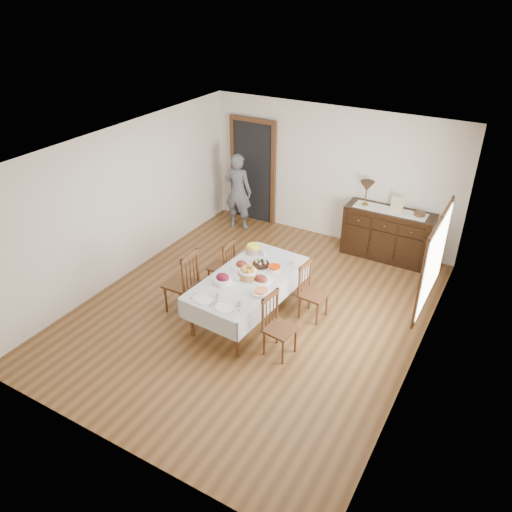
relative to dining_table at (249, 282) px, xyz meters
The scene contains 26 objects.
ground 0.63m from the dining_table, 91.43° to the left, with size 6.00×6.00×0.00m, color brown.
room_shell 1.18m from the dining_table, 105.01° to the left, with size 5.02×6.02×2.65m.
dining_table is the anchor object (origin of this frame).
chair_left_near 1.01m from the dining_table, 158.17° to the right, with size 0.46×0.46×1.06m.
chair_left_far 0.90m from the dining_table, 148.70° to the left, with size 0.37×0.37×0.89m.
chair_right_near 0.96m from the dining_table, 34.99° to the right, with size 0.43×0.43×0.93m.
chair_right_far 0.97m from the dining_table, 29.36° to the left, with size 0.41×0.41×0.91m.
sideboard 3.13m from the dining_table, 65.82° to the left, with size 1.59×0.58×0.95m.
person 3.14m from the dining_table, 124.41° to the left, with size 0.53×0.34×1.69m, color #595C67.
bread_basket 0.16m from the dining_table, 129.07° to the right, with size 0.30×0.30×0.18m.
egg_basket 0.40m from the dining_table, 90.32° to the left, with size 0.26×0.26×0.10m.
ham_platter_a 0.35m from the dining_table, 138.80° to the left, with size 0.33×0.33×0.11m.
ham_platter_b 0.25m from the dining_table, ahead, with size 0.29×0.29×0.11m.
beet_bowl 0.44m from the dining_table, 126.46° to the right, with size 0.26×0.26×0.16m.
carrot_bowl 0.45m from the dining_table, 54.35° to the left, with size 0.20×0.20×0.09m.
pineapple_bowl 0.77m from the dining_table, 114.52° to the left, with size 0.25×0.25×0.14m.
casserole_dish 0.50m from the dining_table, 37.92° to the right, with size 0.27×0.27×0.08m.
butter_dish 0.21m from the dining_table, 138.91° to the right, with size 0.15×0.10×0.07m.
setting_left 0.80m from the dining_table, 104.82° to the right, with size 0.43×0.31×0.10m.
setting_right 0.81m from the dining_table, 78.31° to the right, with size 0.43×0.31×0.10m.
glass_far_a 0.70m from the dining_table, 98.98° to the left, with size 0.07×0.07×0.09m.
glass_far_b 0.79m from the dining_table, 57.46° to the left, with size 0.07×0.07×0.09m.
runner 3.12m from the dining_table, 65.75° to the left, with size 1.30×0.35×0.01m.
table_lamp 3.03m from the dining_table, 74.29° to the left, with size 0.26×0.26×0.46m.
picture_frame 3.18m from the dining_table, 63.99° to the left, with size 0.22×0.08×0.28m.
deco_bowl 3.40m from the dining_table, 58.29° to the left, with size 0.20×0.20×0.06m.
Camera 1 is at (3.23, -5.55, 4.68)m, focal length 35.00 mm.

